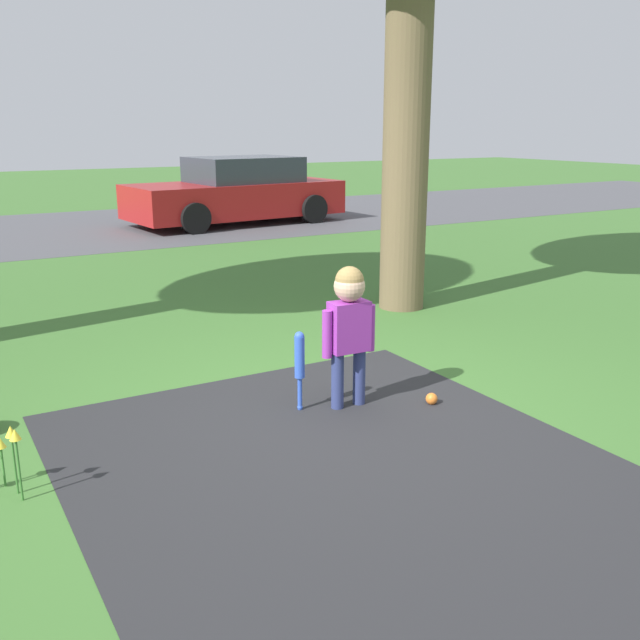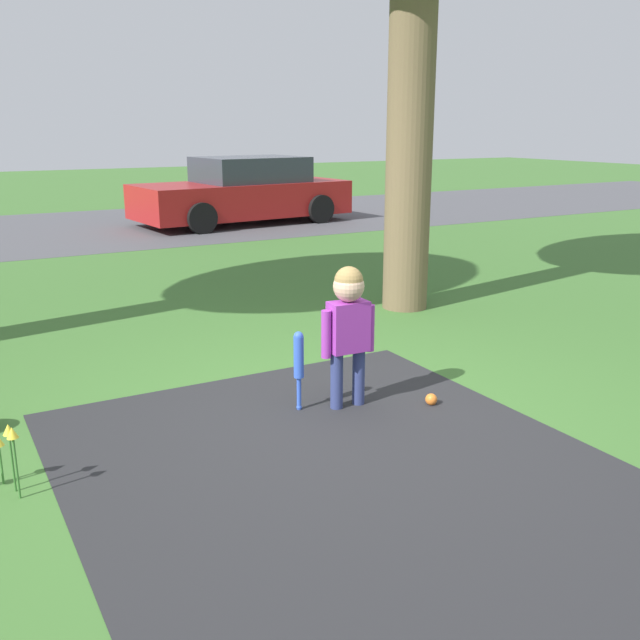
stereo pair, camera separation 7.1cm
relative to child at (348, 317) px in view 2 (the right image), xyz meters
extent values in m
plane|color=#3D6B2D|center=(-0.08, -0.06, -0.65)|extent=(60.00, 60.00, 0.00)
cube|color=#4C4C51|center=(-0.08, 10.18, -0.65)|extent=(40.00, 6.00, 0.01)
cylinder|color=navy|center=(-0.09, 0.00, -0.45)|extent=(0.09, 0.09, 0.41)
cylinder|color=navy|center=(0.09, 0.00, -0.45)|extent=(0.09, 0.09, 0.41)
cube|color=purple|center=(0.00, 0.00, -0.07)|extent=(0.28, 0.16, 0.35)
cylinder|color=purple|center=(-0.17, 0.01, -0.10)|extent=(0.07, 0.07, 0.33)
cylinder|color=purple|center=(0.17, -0.01, -0.10)|extent=(0.07, 0.07, 0.33)
sphere|color=#D8AD8C|center=(0.00, 0.00, 0.22)|extent=(0.22, 0.22, 0.22)
sphere|color=#997A47|center=(0.00, 0.00, 0.26)|extent=(0.20, 0.20, 0.20)
sphere|color=blue|center=(-0.33, 0.11, -0.63)|extent=(0.04, 0.04, 0.04)
cylinder|color=blue|center=(-0.33, 0.11, -0.53)|extent=(0.03, 0.03, 0.24)
cylinder|color=blue|center=(-0.33, 0.11, -0.26)|extent=(0.07, 0.07, 0.30)
sphere|color=blue|center=(-0.33, 0.11, -0.12)|extent=(0.07, 0.07, 0.07)
sphere|color=orange|center=(0.53, -0.27, -0.61)|extent=(0.08, 0.08, 0.08)
cube|color=maroon|center=(3.23, 9.44, -0.17)|extent=(4.39, 2.15, 0.66)
cube|color=#2D333D|center=(3.44, 9.46, 0.41)|extent=(2.17, 1.74, 0.50)
cylinder|color=black|center=(2.00, 8.43, -0.37)|extent=(0.59, 0.23, 0.57)
cylinder|color=black|center=(1.84, 10.21, -0.37)|extent=(0.59, 0.23, 0.57)
cylinder|color=black|center=(4.62, 8.67, -0.37)|extent=(0.59, 0.23, 0.57)
cylinder|color=black|center=(4.46, 10.45, -0.37)|extent=(0.59, 0.23, 0.57)
cylinder|color=brown|center=(2.03, 2.14, 1.31)|extent=(0.48, 0.48, 3.93)
cylinder|color=#38702D|center=(-2.20, -0.25, -0.48)|extent=(0.01, 0.01, 0.35)
cone|color=yellow|center=(-2.20, -0.25, -0.27)|extent=(0.06, 0.06, 0.06)
cylinder|color=#38702D|center=(-2.26, -0.04, -0.54)|extent=(0.01, 0.01, 0.23)
cylinder|color=#38702D|center=(-2.21, -0.16, -0.49)|extent=(0.01, 0.01, 0.33)
cone|color=yellow|center=(-2.21, -0.16, -0.29)|extent=(0.06, 0.06, 0.06)
camera|label=1|loc=(-2.53, -3.99, 1.27)|focal=40.00mm
camera|label=2|loc=(-2.47, -4.03, 1.27)|focal=40.00mm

